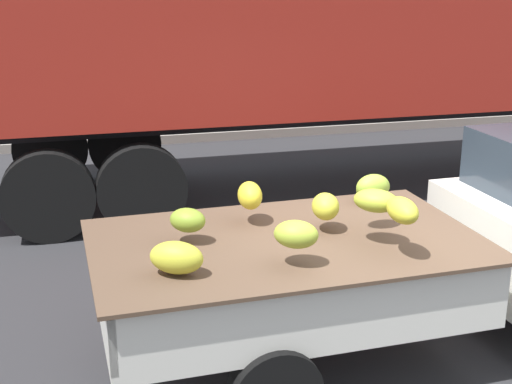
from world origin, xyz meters
TOP-DOWN VIEW (x-y plane):
  - ground at (0.00, 0.00)m, footprint 220.00×220.00m
  - curb_strip at (0.00, 8.36)m, footprint 80.00×0.80m
  - semi_trailer at (1.80, 4.79)m, footprint 12.01×2.71m

SIDE VIEW (x-z plane):
  - ground at x=0.00m, z-range 0.00..0.00m
  - curb_strip at x=0.00m, z-range 0.00..0.16m
  - semi_trailer at x=1.80m, z-range 0.57..4.52m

